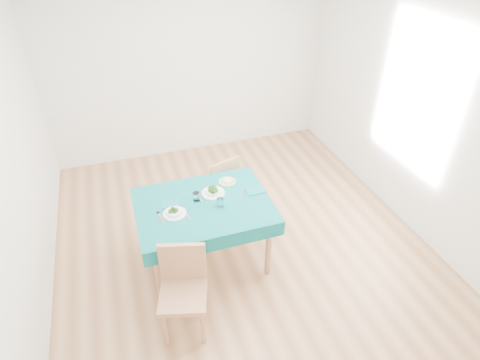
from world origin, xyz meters
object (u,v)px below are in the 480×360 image
object	(u,v)px
table	(205,233)
side_plate	(227,182)
chair_near	(182,290)
chair_far	(218,182)
bowl_near	(174,211)
bowl_far	(213,191)

from	to	relation	value
table	side_plate	xyz separation A→B (m)	(0.34, 0.29, 0.38)
chair_near	chair_far	world-z (taller)	chair_near
chair_near	bowl_near	world-z (taller)	chair_near
chair_near	table	bearing A→B (deg)	79.17
table	chair_near	size ratio (longest dim) A/B	1.30
bowl_near	side_plate	size ratio (longest dim) A/B	1.21
chair_near	chair_far	bearing A→B (deg)	79.95
side_plate	table	bearing A→B (deg)	-139.26
chair_far	side_plate	world-z (taller)	chair_far
chair_far	bowl_far	size ratio (longest dim) A/B	4.04
bowl_far	side_plate	xyz separation A→B (m)	(0.20, 0.15, -0.03)
chair_near	bowl_far	size ratio (longest dim) A/B	4.26
bowl_far	side_plate	size ratio (longest dim) A/B	1.29
chair_near	side_plate	xyz separation A→B (m)	(0.72, 1.05, 0.26)
table	bowl_far	bearing A→B (deg)	45.03
bowl_near	chair_far	bearing A→B (deg)	50.63
chair_far	bowl_far	world-z (taller)	chair_far
chair_far	side_plate	distance (m)	0.51
chair_far	side_plate	xyz separation A→B (m)	(-0.00, -0.43, 0.29)
bowl_near	chair_near	bearing A→B (deg)	-97.58
bowl_near	side_plate	bearing A→B (deg)	29.03
chair_near	bowl_near	xyz separation A→B (m)	(0.09, 0.70, 0.29)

